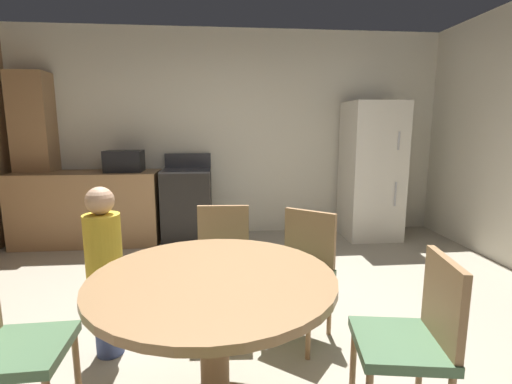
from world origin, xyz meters
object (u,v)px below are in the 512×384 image
oven_range (187,205)px  refrigerator (371,171)px  chair_west (3,341)px  dining_table (214,308)px  microwave (124,161)px  chair_northeast (302,266)px  person_child (105,268)px  chair_east (415,334)px  chair_north (223,258)px

oven_range → refrigerator: size_ratio=0.62×
refrigerator → chair_west: bearing=-134.1°
oven_range → dining_table: (0.39, -3.05, 0.13)m
microwave → dining_table: microwave is taller
refrigerator → chair_northeast: refrigerator is taller
refrigerator → chair_northeast: size_ratio=2.02×
oven_range → person_child: size_ratio=1.01×
dining_table → chair_east: (0.92, -0.15, -0.10)m
dining_table → chair_north: (0.05, 0.93, -0.10)m
dining_table → person_child: bearing=137.8°
chair_northeast → person_child: person_child is taller
refrigerator → microwave: 3.14m
microwave → dining_table: size_ratio=0.38×
refrigerator → person_child: (-2.68, -2.37, -0.30)m
dining_table → chair_northeast: 0.94m
chair_east → chair_northeast: same height
chair_east → person_child: size_ratio=0.80×
person_child → microwave: bearing=142.8°
chair_north → person_child: bearing=-63.8°
oven_range → dining_table: 3.07m
chair_west → person_child: person_child is taller
person_child → chair_east: bearing=16.5°
chair_west → oven_range: bearing=77.8°
chair_east → chair_west: bearing=5.8°
chair_west → chair_east: size_ratio=1.00×
refrigerator → person_child: size_ratio=1.61×
person_child → chair_north: bearing=65.3°
refrigerator → chair_north: size_ratio=2.02×
chair_northeast → chair_west: bearing=-24.5°
chair_east → refrigerator: bearing=-99.4°
dining_table → person_child: size_ratio=1.05×
chair_north → chair_west: bearing=-42.4°
refrigerator → chair_north: bearing=-133.4°
microwave → person_child: bearing=-79.4°
chair_west → person_child: size_ratio=0.80×
dining_table → chair_west: chair_west is taller
refrigerator → person_child: bearing=-138.5°
microwave → chair_northeast: size_ratio=0.51×
chair_east → chair_northeast: 0.94m
oven_range → chair_west: 3.13m
oven_range → chair_east: size_ratio=1.26×
chair_northeast → chair_east: bearing=59.7°
microwave → person_child: microwave is taller
chair_west → chair_east: bearing=-5.8°
refrigerator → chair_west: refrigerator is taller
dining_table → chair_northeast: bearing=51.2°
person_child → refrigerator: bearing=83.7°
oven_range → chair_east: oven_range is taller
oven_range → chair_north: size_ratio=1.26×
dining_table → chair_west: size_ratio=1.32×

